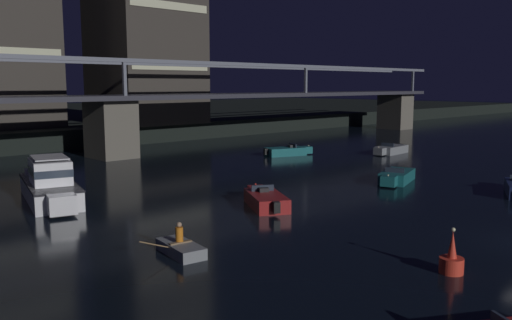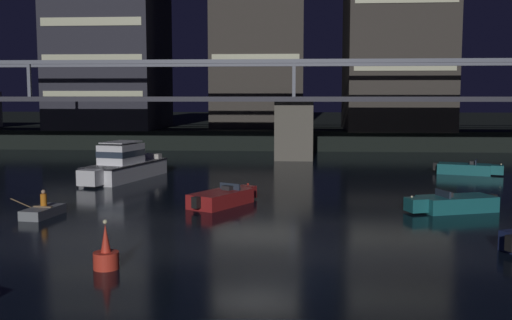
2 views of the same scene
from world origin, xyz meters
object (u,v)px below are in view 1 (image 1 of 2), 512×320
Objects in this scene: river_bridge at (110,110)px; dinghy_with_paddler at (181,248)px; cabin_cruiser_near_left at (50,185)px; speedboat_near_right at (390,150)px; speedboat_mid_left at (396,177)px; speedboat_far_left at (265,200)px; speedboat_mid_right at (287,151)px; channel_buoy at (452,261)px.

river_bridge reaches higher than dinghy_with_paddler.
cabin_cruiser_near_left is (-12.22, -15.32, -3.56)m from river_bridge.
speedboat_mid_left is at bearing -145.79° from speedboat_near_right.
speedboat_far_left is at bearing -48.87° from cabin_cruiser_near_left.
cabin_cruiser_near_left is at bearing -169.38° from speedboat_mid_right.
river_bridge is 17.66m from speedboat_mid_right.
speedboat_far_left is at bearing -162.21° from speedboat_near_right.
cabin_cruiser_near_left is at bearing 131.13° from speedboat_far_left.
cabin_cruiser_near_left is at bearing 105.01° from channel_buoy.
speedboat_mid_left is 1.00× the size of speedboat_mid_right.
cabin_cruiser_near_left reaches higher than speedboat_near_right.
speedboat_mid_left is 1.05× the size of speedboat_far_left.
dinghy_with_paddler reaches higher than speedboat_near_right.
speedboat_mid_right is at bearing 143.89° from speedboat_near_right.
channel_buoy is (6.01, -22.43, -0.57)m from cabin_cruiser_near_left.
speedboat_near_right is at bearing -36.11° from speedboat_mid_right.
river_bridge reaches higher than speedboat_near_right.
speedboat_mid_right is (-8.66, 6.32, 0.00)m from speedboat_near_right.
river_bridge reaches higher than speedboat_mid_left.
speedboat_mid_right is 1.05× the size of speedboat_far_left.
speedboat_far_left is 9.48m from dinghy_with_paddler.
river_bridge is 59.67× the size of channel_buoy.
channel_buoy reaches higher than speedboat_far_left.
speedboat_mid_right is at bearing -37.65° from river_bridge.
speedboat_far_left is 12.89m from channel_buoy.
dinghy_with_paddler is (-20.98, -2.92, -0.14)m from speedboat_mid_left.
cabin_cruiser_near_left is at bearing 152.80° from speedboat_mid_left.
dinghy_with_paddler is at bearing -156.05° from speedboat_far_left.
speedboat_far_left is 1.78× the size of dinghy_with_paddler.
channel_buoy is 10.72m from dinghy_with_paddler.
channel_buoy is at bearing -74.99° from cabin_cruiser_near_left.
dinghy_with_paddler is at bearing 124.86° from channel_buoy.
speedboat_near_right is 16.44m from speedboat_mid_left.
dinghy_with_paddler is (-8.66, -3.85, -0.14)m from speedboat_far_left.
cabin_cruiser_near_left is 23.47m from speedboat_mid_left.
channel_buoy is (-6.21, -37.75, -4.13)m from river_bridge.
speedboat_mid_right is at bearing 10.62° from cabin_cruiser_near_left.
speedboat_mid_left is 1.88× the size of dinghy_with_paddler.
speedboat_far_left is at bearing 23.95° from dinghy_with_paddler.
speedboat_mid_right is at bearing 40.30° from speedboat_far_left.
dinghy_with_paddler is at bearing -172.09° from speedboat_mid_left.
speedboat_mid_left is at bearing 38.25° from channel_buoy.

